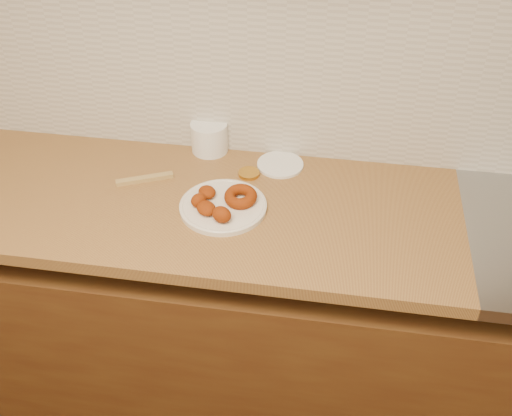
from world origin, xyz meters
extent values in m
cube|color=tan|center=(0.00, 2.00, 1.35)|extent=(4.00, 0.02, 2.70)
cube|color=#553516|center=(0.00, 1.69, 0.39)|extent=(3.60, 0.60, 0.77)
cube|color=olive|center=(-0.65, 1.69, 0.88)|extent=(2.30, 0.62, 0.04)
cube|color=#BCB6AB|center=(0.00, 1.99, 1.20)|extent=(3.60, 0.02, 0.60)
cylinder|color=silver|center=(-0.19, 1.67, 0.91)|extent=(0.25, 0.25, 0.01)
torus|color=#7B2501|center=(-0.14, 1.69, 0.93)|extent=(0.10, 0.10, 0.04)
ellipsoid|color=#7B2501|center=(-0.24, 1.70, 0.93)|extent=(0.07, 0.08, 0.03)
ellipsoid|color=#7B2501|center=(-0.26, 1.65, 0.94)|extent=(0.06, 0.06, 0.04)
ellipsoid|color=#7B2501|center=(-0.23, 1.62, 0.93)|extent=(0.08, 0.08, 0.03)
ellipsoid|color=#7B2501|center=(-0.18, 1.59, 0.94)|extent=(0.07, 0.07, 0.05)
cylinder|color=white|center=(-0.30, 1.96, 0.95)|extent=(0.15, 0.15, 0.10)
cylinder|color=white|center=(-0.05, 1.91, 0.90)|extent=(0.20, 0.20, 0.01)
cylinder|color=#B98228|center=(-0.14, 1.84, 0.91)|extent=(0.07, 0.07, 0.01)
cube|color=#A4854A|center=(-0.46, 1.76, 0.91)|extent=(0.17, 0.09, 0.01)
camera|label=1|loc=(0.12, 0.34, 1.99)|focal=42.00mm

